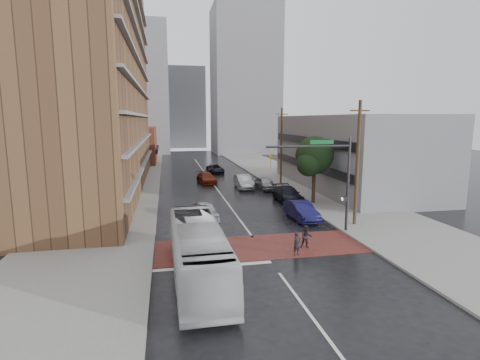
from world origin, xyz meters
TOP-DOWN VIEW (x-y plane):
  - ground at (0.00, 0.00)m, footprint 160.00×160.00m
  - crosswalk at (0.00, 0.50)m, footprint 14.00×5.00m
  - sidewalk_west at (-11.50, 25.00)m, footprint 9.00×90.00m
  - sidewalk_east at (11.50, 25.00)m, footprint 9.00×90.00m
  - apartment_block at (-14.00, 24.00)m, footprint 10.00×44.00m
  - storefront_west at (-12.00, 54.00)m, footprint 8.00×16.00m
  - building_east at (16.50, 20.00)m, footprint 11.00×26.00m
  - distant_tower_west at (-14.00, 78.00)m, footprint 18.00×16.00m
  - distant_tower_east at (14.00, 72.00)m, footprint 16.00×14.00m
  - distant_tower_center at (0.00, 95.00)m, footprint 12.00×10.00m
  - street_tree at (8.52, 12.03)m, footprint 4.20×4.10m
  - signal_mast at (5.85, 2.50)m, footprint 6.50×0.30m
  - utility_pole_near at (8.80, 4.00)m, footprint 1.60×0.26m
  - utility_pole_far at (8.80, 24.00)m, footprint 1.60×0.26m
  - transit_bus at (-4.49, -3.81)m, footprint 2.75×11.07m
  - pedestrian_a at (1.92, -1.50)m, footprint 0.66×0.55m
  - pedestrian_b at (2.98, -0.34)m, footprint 0.90×0.79m
  - car_travel_a at (-2.87, 8.43)m, footprint 2.37×4.59m
  - car_travel_b at (3.36, 22.04)m, footprint 1.83×5.10m
  - car_travel_c at (-0.79, 26.76)m, footprint 2.67×5.12m
  - suv_travel at (1.61, 36.07)m, footprint 2.66×5.04m
  - car_parked_near at (5.20, 6.59)m, footprint 1.89×4.86m
  - car_parked_mid at (6.30, 13.51)m, footprint 2.27×5.44m
  - car_parked_far at (5.73, 20.78)m, footprint 2.52×4.78m

SIDE VIEW (x-z plane):
  - ground at x=0.00m, z-range 0.00..0.00m
  - crosswalk at x=0.00m, z-range 0.00..0.02m
  - sidewalk_west at x=-11.50m, z-range 0.00..0.15m
  - sidewalk_east at x=11.50m, z-range 0.00..0.15m
  - suv_travel at x=1.61m, z-range 0.00..1.35m
  - car_travel_c at x=-0.79m, z-range 0.00..1.42m
  - car_travel_a at x=-2.87m, z-range 0.00..1.49m
  - pedestrian_a at x=1.92m, z-range 0.00..1.54m
  - car_parked_far at x=5.73m, z-range 0.00..1.55m
  - pedestrian_b at x=2.98m, z-range 0.00..1.57m
  - car_parked_mid at x=6.30m, z-range 0.00..1.57m
  - car_parked_near at x=5.20m, z-range 0.00..1.58m
  - car_travel_b at x=3.36m, z-range 0.00..1.68m
  - transit_bus at x=-4.49m, z-range 0.00..3.07m
  - storefront_west at x=-12.00m, z-range 0.00..7.00m
  - building_east at x=16.50m, z-range 0.00..9.00m
  - signal_mast at x=5.85m, z-range 1.13..8.33m
  - street_tree at x=8.52m, z-range 1.28..8.18m
  - utility_pole_near at x=8.80m, z-range 0.14..10.14m
  - utility_pole_far at x=8.80m, z-range 0.14..10.14m
  - distant_tower_center at x=0.00m, z-range 0.00..24.00m
  - apartment_block at x=-14.00m, z-range 0.00..28.00m
  - distant_tower_west at x=-14.00m, z-range 0.00..32.00m
  - distant_tower_east at x=14.00m, z-range 0.00..36.00m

